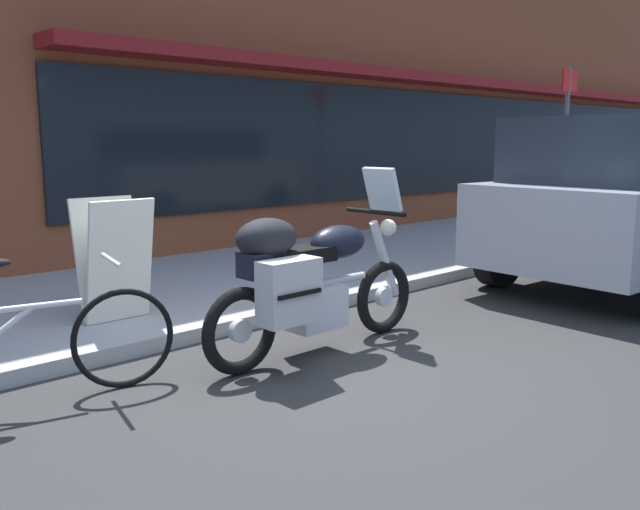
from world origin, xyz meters
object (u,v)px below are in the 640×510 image
object	(u,v)px
parked_bicycle	(32,346)
parking_sign_pole	(565,139)
sandwich_board_sign	(114,259)
touring_motorcycle	(309,278)

from	to	relation	value
parked_bicycle	parking_sign_pole	world-z (taller)	parking_sign_pole
parked_bicycle	sandwich_board_sign	size ratio (longest dim) A/B	1.68
touring_motorcycle	parking_sign_pole	world-z (taller)	parking_sign_pole
parked_bicycle	sandwich_board_sign	bearing A→B (deg)	44.61
touring_motorcycle	parked_bicycle	size ratio (longest dim) A/B	1.23
sandwich_board_sign	parked_bicycle	bearing A→B (deg)	-135.39
parked_bicycle	parking_sign_pole	size ratio (longest dim) A/B	0.67
parking_sign_pole	sandwich_board_sign	bearing A→B (deg)	177.84
parked_bicycle	touring_motorcycle	bearing A→B (deg)	-14.68
touring_motorcycle	sandwich_board_sign	world-z (taller)	touring_motorcycle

